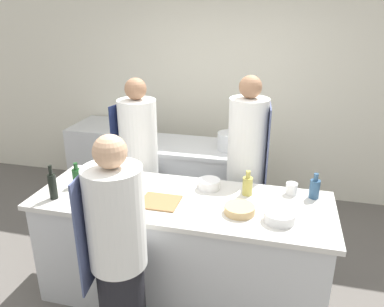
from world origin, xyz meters
The scene contains 21 objects.
ground_plane centered at (0.00, 0.00, 0.00)m, with size 16.00×16.00×0.00m, color #605B56.
wall_back centered at (0.00, 2.13, 1.40)m, with size 8.00×0.06×2.80m.
prep_counter centered at (0.00, 0.00, 0.46)m, with size 2.35×0.83×0.91m.
pass_counter centered at (-0.22, 1.21, 0.46)m, with size 1.65×0.67×0.91m.
oven_range centered at (-1.49, 1.71, 0.45)m, with size 0.81×0.73×0.91m.
chef_at_prep_near centered at (-0.24, -0.67, 0.81)m, with size 0.40×0.39×1.64m.
chef_at_stove centered at (0.43, 0.68, 0.90)m, with size 0.37×0.36×1.79m.
chef_at_pass_far centered at (-0.60, 0.61, 0.87)m, with size 0.41×0.39×1.73m.
bottle_olive_oil centered at (0.49, 0.20, 0.99)m, with size 0.08×0.08×0.20m.
bottle_vinegar centered at (1.01, 0.28, 0.99)m, with size 0.08×0.08×0.21m.
bottle_wine centered at (-0.97, -0.24, 1.02)m, with size 0.06×0.06×0.28m.
bottle_cooking_oil centered at (-0.52, 0.09, 0.99)m, with size 0.07×0.07×0.20m.
bottle_sauce centered at (-0.91, 0.01, 0.99)m, with size 0.07×0.07×0.21m.
bottle_water centered at (-0.71, 0.32, 1.01)m, with size 0.07×0.07×0.26m.
bowl_mixing_large centered at (0.18, 0.23, 0.95)m, with size 0.18×0.18×0.08m.
bowl_prep_small centered at (0.76, -0.15, 0.95)m, with size 0.22×0.22×0.07m.
bowl_ceramic_blue centered at (-0.71, 0.04, 0.95)m, with size 0.25×0.25×0.07m.
bowl_wooden_salad centered at (0.47, -0.11, 0.94)m, with size 0.22×0.22×0.06m.
cup centered at (0.84, 0.30, 0.96)m, with size 0.09×0.09×0.09m.
cutting_board centered at (-0.14, -0.10, 0.92)m, with size 0.30×0.26×0.01m.
stockpot centered at (0.19, 1.19, 1.00)m, with size 0.25×0.25×0.19m.
Camera 1 is at (0.72, -2.51, 2.31)m, focal length 35.00 mm.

